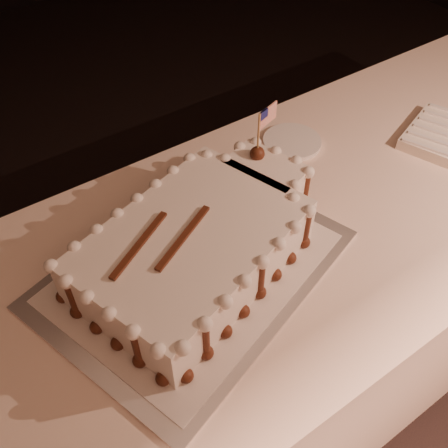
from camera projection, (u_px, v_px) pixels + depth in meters
banquet_table at (254, 324)px, 1.42m from camera, size 2.40×0.80×0.75m
cake_board at (194, 268)px, 1.07m from camera, size 0.73×0.63×0.01m
doily at (193, 267)px, 1.07m from camera, size 0.65×0.57×0.00m
sheet_cake at (202, 241)px, 1.05m from camera, size 0.61×0.44×0.23m
napkin_stack at (441, 135)px, 1.38m from camera, size 0.27×0.23×0.04m
side_plate at (292, 142)px, 1.38m from camera, size 0.16×0.16×0.01m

